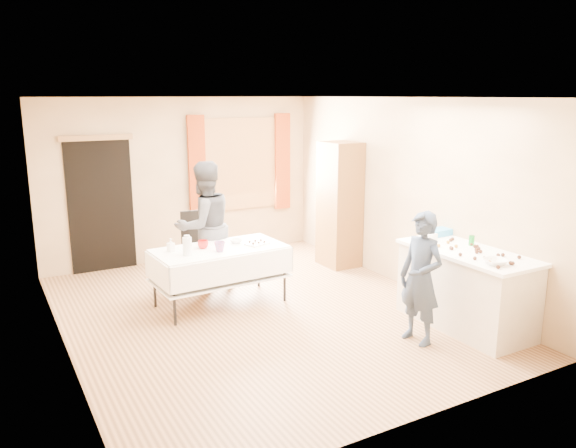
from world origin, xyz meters
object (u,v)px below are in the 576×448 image
cabinet (340,205)px  party_table (220,271)px  counter (466,289)px  girl (421,278)px  chair (199,260)px  woman (204,226)px

cabinet → party_table: cabinet is taller
counter → girl: (-0.75, -0.06, 0.27)m
party_table → girl: girl is taller
counter → chair: size_ratio=1.60×
counter → party_table: 2.99m
chair → girl: girl is taller
party_table → woman: size_ratio=0.96×
cabinet → girl: 2.93m
counter → girl: girl is taller
party_table → chair: bearing=81.9°
chair → party_table: bearing=-89.2°
woman → cabinet: bearing=170.7°
cabinet → counter: bearing=-92.1°
counter → woman: size_ratio=0.91×
cabinet → chair: (-2.20, 0.34, -0.67)m
girl → woman: woman is taller
party_table → cabinet: bearing=14.0°
counter → woman: 3.46m
party_table → chair: (0.10, 1.03, -0.14)m
cabinet → girl: (-0.85, -2.79, -0.25)m
party_table → girl: 2.56m
cabinet → party_table: size_ratio=1.14×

